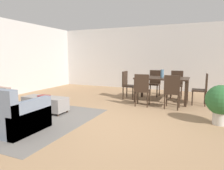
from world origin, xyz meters
name	(u,v)px	position (x,y,z in m)	size (l,w,h in m)	color
ground_plane	(107,125)	(0.00, 0.00, 0.00)	(10.80, 10.80, 0.00)	#9E7A56
wall_back	(155,58)	(0.00, 5.00, 1.35)	(9.00, 0.12, 2.70)	beige
area_rug	(23,118)	(-1.96, -0.34, 0.00)	(3.00, 2.80, 0.01)	slate
ottoman_table	(45,103)	(-1.84, 0.27, 0.23)	(1.16, 0.45, 0.39)	gray
dining_table	(162,80)	(0.67, 2.69, 0.67)	(1.59, 0.98, 0.76)	#332319
dining_chair_near_left	(142,88)	(0.26, 1.83, 0.52)	(0.43, 0.43, 0.92)	#332319
dining_chair_near_right	(172,90)	(1.08, 1.82, 0.52)	(0.41, 0.41, 0.92)	#332319
dining_chair_far_left	(154,81)	(0.27, 3.51, 0.52)	(0.43, 0.43, 0.92)	#332319
dining_chair_far_right	(177,82)	(1.03, 3.56, 0.52)	(0.42, 0.42, 0.92)	#332319
dining_chair_head_east	(202,87)	(1.83, 2.66, 0.52)	(0.40, 0.40, 0.92)	#332319
dining_chair_head_west	(127,83)	(-0.46, 2.68, 0.52)	(0.42, 0.42, 0.92)	#332319
vase_centerpiece	(162,73)	(0.67, 2.70, 0.88)	(0.10, 0.10, 0.25)	slate
book_on_ottoman	(44,96)	(-1.90, 0.31, 0.41)	(0.26, 0.20, 0.03)	maroon
potted_plant	(221,101)	(2.14, 0.95, 0.49)	(0.61, 0.61, 0.83)	beige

